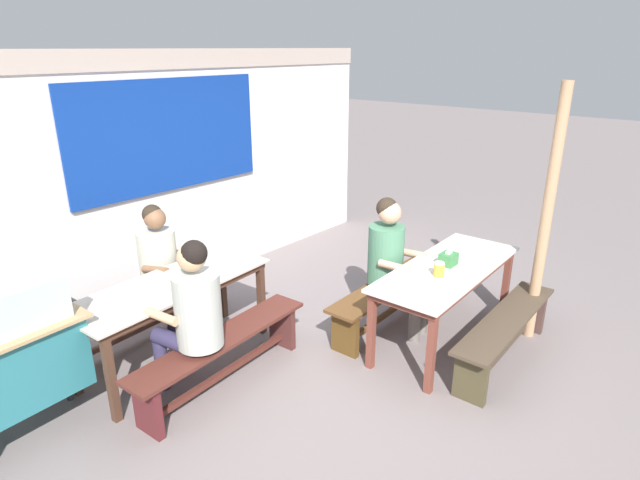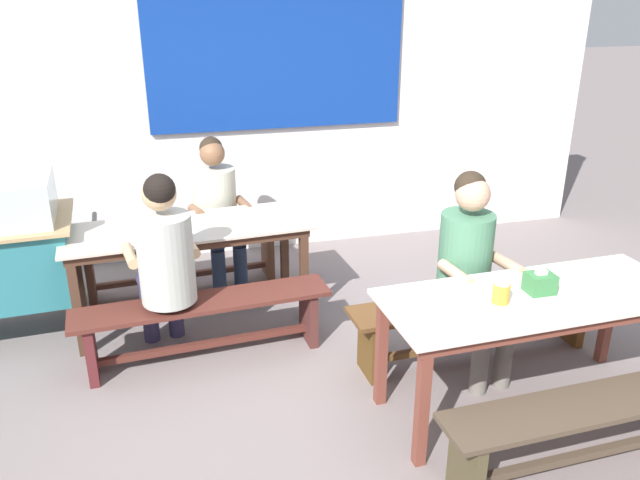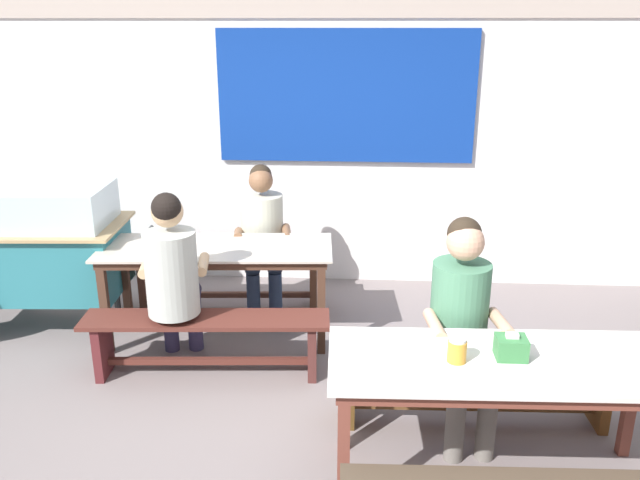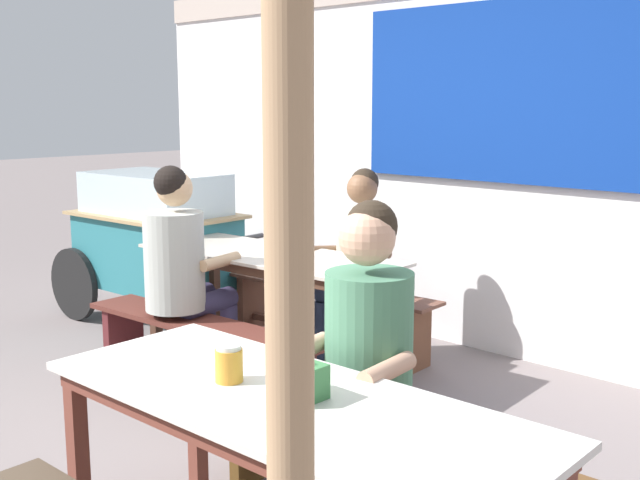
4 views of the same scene
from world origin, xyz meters
The scene contains 13 objects.
ground_plane centered at (0.00, 0.00, 0.00)m, with size 40.00×40.00×0.00m, color slate.
backdrop_wall centered at (0.01, 2.53, 1.37)m, with size 6.67×0.23×2.60m.
dining_table_far centered at (-0.73, 1.20, 0.68)m, with size 1.80×0.77×0.76m.
dining_table_near centered at (1.10, -0.41, 0.68)m, with size 1.79×0.74×0.76m.
bench_far_back centered at (-0.77, 1.78, 0.29)m, with size 1.72×0.40×0.44m.
bench_far_front centered at (-0.69, 0.62, 0.30)m, with size 1.72×0.43×0.44m.
bench_near_back centered at (1.08, 0.17, 0.31)m, with size 1.78×0.37×0.44m.
food_cart centered at (-2.19, 1.36, 0.69)m, with size 1.68×0.89×1.16m.
person_left_back_turned centered at (-0.91, 0.67, 0.75)m, with size 0.51×0.61×1.33m.
person_center_facing centered at (-0.46, 1.74, 0.71)m, with size 0.51×0.58×1.26m.
person_right_near_table centered at (0.96, 0.10, 0.75)m, with size 0.49×0.60×1.32m.
tissue_box centered at (1.13, -0.39, 0.81)m, with size 0.15×0.13×0.14m.
condiment_jar centered at (0.85, -0.44, 0.82)m, with size 0.09×0.09×0.13m.
Camera 3 is at (0.36, -3.34, 2.36)m, focal length 36.10 mm.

